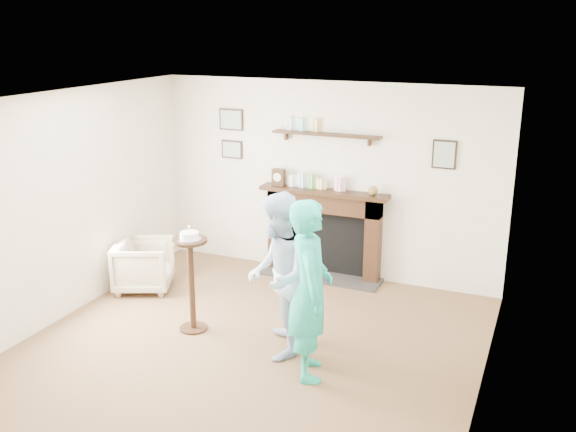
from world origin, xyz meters
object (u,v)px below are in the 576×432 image
object	(u,v)px
armchair	(146,288)
pedestal_table	(191,266)
man	(279,351)
woman	(309,373)

from	to	relation	value
armchair	pedestal_table	bearing A→B (deg)	-145.97
armchair	man	xyz separation A→B (m)	(2.17, -0.81, 0.00)
man	woman	bearing A→B (deg)	38.70
man	pedestal_table	xyz separation A→B (m)	(-1.05, 0.10, 0.72)
armchair	pedestal_table	distance (m)	1.52
man	pedestal_table	world-z (taller)	pedestal_table
man	woman	size ratio (longest dim) A/B	0.97
man	pedestal_table	bearing A→B (deg)	-115.31
pedestal_table	man	bearing A→B (deg)	-5.27
armchair	woman	xyz separation A→B (m)	(2.60, -1.08, 0.00)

